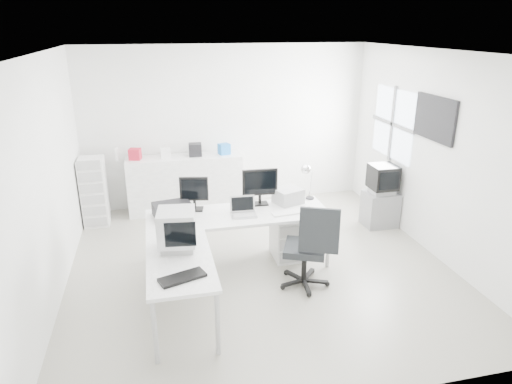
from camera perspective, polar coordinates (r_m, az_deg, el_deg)
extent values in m
cube|color=beige|center=(6.32, 0.41, -9.16)|extent=(5.00, 5.00, 0.01)
cube|color=white|center=(5.51, 0.49, 17.11)|extent=(5.00, 5.00, 0.01)
cube|color=silver|center=(8.13, -3.67, 8.14)|extent=(5.00, 0.02, 2.80)
cube|color=silver|center=(5.75, -24.59, 1.13)|extent=(0.02, 5.00, 2.80)
cube|color=silver|center=(6.77, 21.57, 4.25)|extent=(0.02, 5.00, 2.80)
cube|color=white|center=(6.42, 3.94, -5.65)|extent=(0.40, 0.50, 0.60)
cube|color=black|center=(6.02, -10.38, -2.24)|extent=(0.54, 0.45, 0.17)
cube|color=white|center=(6.05, 4.13, -2.59)|extent=(0.48, 0.20, 0.02)
sphere|color=white|center=(6.17, 6.67, -1.98)|extent=(0.06, 0.06, 0.06)
cube|color=#A3A3A3|center=(6.37, 4.05, -0.48)|extent=(0.44, 0.41, 0.20)
cube|color=black|center=(4.61, -9.20, -10.50)|extent=(0.49, 0.32, 0.03)
cube|color=slate|center=(7.67, 15.22, -2.06)|extent=(0.51, 0.42, 0.56)
cube|color=white|center=(8.04, -8.83, 1.05)|extent=(1.95, 0.49, 0.98)
cube|color=#B81A2F|center=(7.87, -14.89, 4.60)|extent=(0.22, 0.20, 0.18)
cube|color=white|center=(7.86, -11.24, 4.79)|extent=(0.16, 0.14, 0.16)
cube|color=black|center=(7.88, -7.61, 5.26)|extent=(0.23, 0.21, 0.22)
cube|color=blue|center=(7.95, -4.00, 5.39)|extent=(0.22, 0.21, 0.18)
cylinder|color=white|center=(7.92, -17.06, 4.61)|extent=(0.07, 0.07, 0.22)
cube|color=white|center=(7.82, -19.57, 0.03)|extent=(0.39, 0.46, 1.11)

